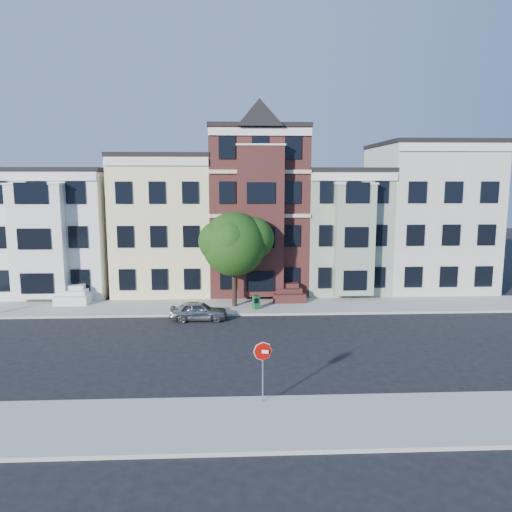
{
  "coord_description": "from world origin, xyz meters",
  "views": [
    {
      "loc": [
        -1.89,
        -24.33,
        8.53
      ],
      "look_at": [
        -0.59,
        3.51,
        4.2
      ],
      "focal_mm": 35.0,
      "sensor_mm": 36.0,
      "label": 1
    }
  ],
  "objects_px": {
    "parked_car": "(198,311)",
    "stop_sign": "(263,368)",
    "street_tree": "(234,249)",
    "newspaper_box": "(256,302)"
  },
  "relations": [
    {
      "from": "stop_sign",
      "to": "street_tree",
      "type": "bearing_deg",
      "value": 105.22
    },
    {
      "from": "newspaper_box",
      "to": "stop_sign",
      "type": "xyz_separation_m",
      "value": [
        -0.4,
        -13.65,
        0.88
      ]
    },
    {
      "from": "street_tree",
      "to": "newspaper_box",
      "type": "bearing_deg",
      "value": -30.1
    },
    {
      "from": "parked_car",
      "to": "stop_sign",
      "type": "xyz_separation_m",
      "value": [
        3.21,
        -11.69,
        0.89
      ]
    },
    {
      "from": "parked_car",
      "to": "stop_sign",
      "type": "distance_m",
      "value": 12.15
    },
    {
      "from": "street_tree",
      "to": "stop_sign",
      "type": "distance_m",
      "value": 14.72
    },
    {
      "from": "street_tree",
      "to": "stop_sign",
      "type": "xyz_separation_m",
      "value": [
        1.01,
        -14.47,
        -2.53
      ]
    },
    {
      "from": "parked_car",
      "to": "newspaper_box",
      "type": "bearing_deg",
      "value": -61.91
    },
    {
      "from": "parked_car",
      "to": "stop_sign",
      "type": "height_order",
      "value": "stop_sign"
    },
    {
      "from": "parked_car",
      "to": "stop_sign",
      "type": "bearing_deg",
      "value": -165.06
    }
  ]
}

